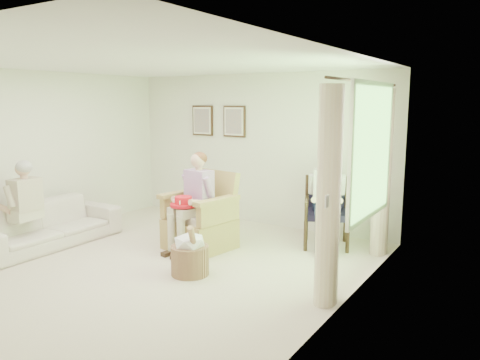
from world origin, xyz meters
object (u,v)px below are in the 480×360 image
at_px(person_dark, 325,193).
at_px(red_hat, 183,203).
at_px(wicker_armchair, 201,224).
at_px(sofa, 46,225).
at_px(person_sofa, 21,201).
at_px(hatbox, 190,254).
at_px(wood_armchair, 329,209).
at_px(person_wicker, 195,195).

height_order(person_dark, red_hat, person_dark).
bearing_deg(wicker_armchair, red_hat, -87.50).
relative_size(wicker_armchair, sofa, 0.51).
distance_m(person_sofa, hatbox, 2.65).
distance_m(wicker_armchair, sofa, 2.32).
bearing_deg(person_sofa, red_hat, 115.97).
distance_m(sofa, hatbox, 2.55).
relative_size(wood_armchair, person_sofa, 0.77).
relative_size(sofa, red_hat, 5.98).
xyz_separation_m(wood_armchair, red_hat, (-1.56, -1.48, 0.19)).
bearing_deg(person_wicker, hatbox, -46.44).
bearing_deg(person_dark, wicker_armchair, -170.58).
height_order(wood_armchair, person_dark, person_dark).
height_order(wicker_armchair, person_wicker, person_wicker).
distance_m(wood_armchair, sofa, 4.21).
relative_size(wicker_armchair, hatbox, 1.62).
bearing_deg(sofa, person_sofa, 180.00).
relative_size(sofa, hatbox, 3.19).
xyz_separation_m(person_dark, red_hat, (-1.56, -1.32, -0.08)).
bearing_deg(hatbox, person_dark, 62.92).
relative_size(sofa, person_dark, 1.60).
relative_size(person_dark, red_hat, 3.74).
bearing_deg(person_sofa, hatbox, 97.82).
xyz_separation_m(sofa, person_wicker, (2.01, 1.02, 0.50)).
xyz_separation_m(sofa, hatbox, (2.54, 0.22, -0.05)).
bearing_deg(wood_armchair, person_wicker, -162.98).
bearing_deg(sofa, person_dark, -58.76).
bearing_deg(wood_armchair, wicker_armchair, -166.38).
height_order(wood_armchair, hatbox, wood_armchair).
xyz_separation_m(wicker_armchair, person_sofa, (-2.01, -1.53, 0.39)).
relative_size(wood_armchair, hatbox, 1.44).
bearing_deg(person_wicker, sofa, -143.41).
distance_m(person_wicker, person_sofa, 2.44).
bearing_deg(person_dark, hatbox, -140.36).
bearing_deg(person_wicker, person_dark, 46.23).
bearing_deg(person_wicker, wood_armchair, 50.05).
bearing_deg(person_wicker, person_sofa, -135.79).
distance_m(person_wicker, red_hat, 0.22).
bearing_deg(hatbox, sofa, -175.10).
bearing_deg(red_hat, person_dark, 40.23).
bearing_deg(person_sofa, sofa, 174.97).
xyz_separation_m(person_wicker, person_sofa, (-2.01, -1.38, -0.08)).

